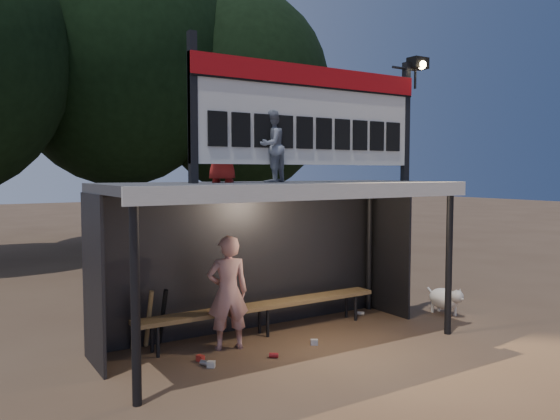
{
  "coord_description": "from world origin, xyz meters",
  "views": [
    {
      "loc": [
        -4.1,
        -6.45,
        2.47
      ],
      "look_at": [
        0.2,
        0.4,
        1.9
      ],
      "focal_mm": 35.0,
      "sensor_mm": 36.0,
      "label": 1
    }
  ],
  "objects": [
    {
      "name": "ground",
      "position": [
        0.0,
        0.0,
        0.0
      ],
      "size": [
        80.0,
        80.0,
        0.0
      ],
      "primitive_type": "plane",
      "color": "brown",
      "rests_on": "ground"
    },
    {
      "name": "player",
      "position": [
        -0.74,
        0.26,
        0.8
      ],
      "size": [
        0.66,
        0.51,
        1.59
      ],
      "primitive_type": "imported",
      "rotation": [
        0.0,
        0.0,
        2.9
      ],
      "color": "silver",
      "rests_on": "ground"
    },
    {
      "name": "child_a",
      "position": [
        -0.21,
        -0.01,
        2.82
      ],
      "size": [
        0.61,
        0.57,
        0.99
      ],
      "primitive_type": "imported",
      "rotation": [
        0.0,
        0.0,
        3.66
      ],
      "color": "gray",
      "rests_on": "dugout_shelter"
    },
    {
      "name": "child_b",
      "position": [
        -0.8,
        0.29,
        2.82
      ],
      "size": [
        0.57,
        0.56,
        1.0
      ],
      "primitive_type": "imported",
      "rotation": [
        0.0,
        0.0,
        2.4
      ],
      "color": "#B0211B",
      "rests_on": "dugout_shelter"
    },
    {
      "name": "dugout_shelter",
      "position": [
        0.0,
        0.24,
        1.85
      ],
      "size": [
        5.1,
        2.08,
        2.32
      ],
      "color": "#3F3F41",
      "rests_on": "ground"
    },
    {
      "name": "scoreboard_assembly",
      "position": [
        0.56,
        -0.01,
        3.32
      ],
      "size": [
        4.1,
        0.27,
        1.99
      ],
      "color": "black",
      "rests_on": "dugout_shelter"
    },
    {
      "name": "bench",
      "position": [
        0.0,
        0.55,
        0.43
      ],
      "size": [
        4.0,
        0.35,
        0.48
      ],
      "color": "olive",
      "rests_on": "ground"
    },
    {
      "name": "tree_mid",
      "position": [
        1.0,
        11.5,
        6.17
      ],
      "size": [
        7.22,
        7.22,
        10.36
      ],
      "color": "#2F1F14",
      "rests_on": "ground"
    },
    {
      "name": "tree_right",
      "position": [
        5.0,
        10.5,
        5.19
      ],
      "size": [
        6.08,
        6.08,
        8.72
      ],
      "color": "#2F2015",
      "rests_on": "ground"
    },
    {
      "name": "dog",
      "position": [
        3.27,
        -0.11,
        0.28
      ],
      "size": [
        0.36,
        0.81,
        0.49
      ],
      "color": "white",
      "rests_on": "ground"
    },
    {
      "name": "bats",
      "position": [
        -1.69,
        0.82,
        0.43
      ],
      "size": [
        0.47,
        0.33,
        0.84
      ],
      "color": "#A6774D",
      "rests_on": "ground"
    },
    {
      "name": "litter",
      "position": [
        -0.33,
        -0.09,
        0.04
      ],
      "size": [
        3.41,
        1.17,
        0.08
      ],
      "color": "red",
      "rests_on": "ground"
    }
  ]
}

